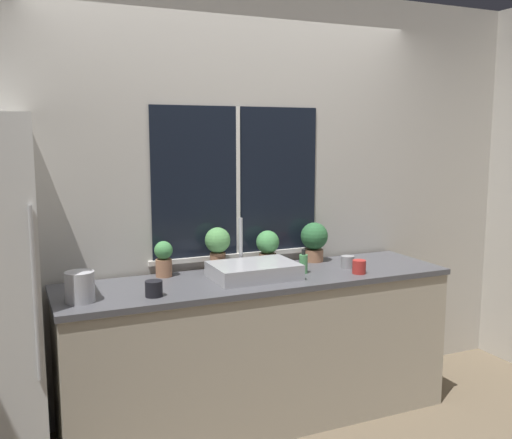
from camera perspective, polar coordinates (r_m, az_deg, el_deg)
wall_back at (r=3.72m, az=-2.04°, el=2.08°), size 8.00×0.09×2.70m
wall_right at (r=5.56m, az=16.11°, el=3.88°), size 0.06×7.00×2.70m
counter at (r=3.60m, az=0.31°, el=-12.80°), size 2.40×0.63×0.92m
sink at (r=3.42m, az=-0.24°, el=-5.09°), size 0.50×0.40×0.34m
potted_plant_far_left at (r=3.48m, az=-9.22°, el=-3.81°), size 0.11×0.11×0.22m
potted_plant_center_left at (r=3.57m, az=-3.86°, el=-2.54°), size 0.16×0.16×0.28m
potted_plant_center_right at (r=3.70m, az=1.17°, el=-2.68°), size 0.15×0.15×0.23m
potted_plant_far_right at (r=3.86m, az=5.85°, el=-1.99°), size 0.18×0.18×0.26m
soap_bottle at (r=3.54m, az=4.76°, el=-4.38°), size 0.05×0.05×0.15m
mug_yellow at (r=3.22m, az=-16.92°, el=-6.40°), size 0.08×0.08×0.08m
mug_red at (r=3.58m, az=10.27°, el=-4.68°), size 0.08×0.08×0.08m
mug_black at (r=3.08m, az=-10.18°, el=-6.82°), size 0.09×0.09×0.08m
mug_grey at (r=3.72m, az=9.15°, el=-4.21°), size 0.09×0.09×0.08m
kettle at (r=3.06m, az=-17.21°, el=-6.33°), size 0.15×0.15×0.18m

